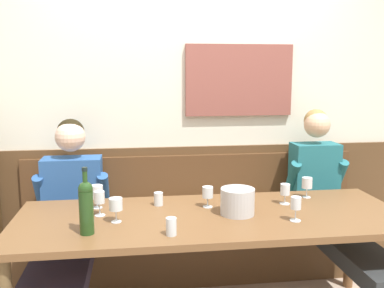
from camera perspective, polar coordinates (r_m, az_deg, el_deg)
room_wall_back at (r=3.50m, az=-0.11°, el=6.22°), size 6.80×0.12×2.80m
wood_wainscot_panel at (r=3.61m, az=-0.07°, el=-8.22°), size 6.80×0.03×1.00m
wall_bench at (r=3.49m, az=0.40°, el=-12.73°), size 2.68×0.42×0.94m
dining_table at (r=2.69m, az=2.64°, el=-10.84°), size 2.38×0.87×0.74m
person_left_seat at (r=3.02m, az=-16.35°, el=-9.97°), size 0.53×1.33×1.27m
person_center_right_seat at (r=3.31m, az=18.26°, el=-7.90°), size 0.47×1.32×1.32m
ice_bucket at (r=2.66m, az=6.06°, el=-7.59°), size 0.21×0.21×0.16m
wine_bottle_amber_mid at (r=2.38m, az=-13.88°, el=-7.95°), size 0.08×0.08×0.37m
wine_glass_mid_right at (r=2.82m, az=-12.53°, el=-6.35°), size 0.08×0.08×0.15m
wine_glass_near_bucket at (r=2.60m, az=13.63°, el=-7.75°), size 0.07×0.07×0.15m
wine_glass_center_rear at (r=3.08m, az=15.03°, el=-5.08°), size 0.07×0.07×0.14m
wine_glass_center_front at (r=2.78m, az=2.02°, el=-6.58°), size 0.07×0.07×0.14m
wine_glass_left_end at (r=2.67m, az=-12.19°, el=-7.13°), size 0.06×0.06×0.15m
wine_glass_mid_left at (r=2.90m, az=12.26°, el=-6.03°), size 0.07×0.07×0.14m
wine_glass_right_end at (r=2.54m, az=-10.09°, el=-8.02°), size 0.08×0.08×0.14m
water_tumbler_left at (r=2.83m, az=-4.48°, el=-7.28°), size 0.06×0.06×0.09m
water_tumbler_right at (r=2.33m, az=-2.78°, el=-10.89°), size 0.06×0.06×0.10m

